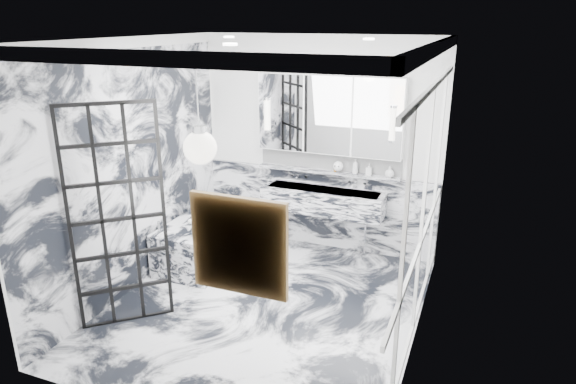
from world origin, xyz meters
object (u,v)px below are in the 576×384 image
at_px(mirror_cabinet, 329,115).
at_px(bathtub, 210,236).
at_px(crittall_door, 118,219).
at_px(trough_sink, 323,200).

height_order(mirror_cabinet, bathtub, mirror_cabinet).
bearing_deg(crittall_door, trough_sink, 17.77).
xyz_separation_m(crittall_door, trough_sink, (1.36, 2.31, -0.40)).
height_order(crittall_door, mirror_cabinet, mirror_cabinet).
height_order(trough_sink, mirror_cabinet, mirror_cabinet).
xyz_separation_m(mirror_cabinet, bathtub, (-1.32, -0.83, -1.54)).
relative_size(trough_sink, bathtub, 0.97).
height_order(crittall_door, bathtub, crittall_door).
bearing_deg(bathtub, crittall_door, -91.27).
distance_m(trough_sink, bathtub, 1.55).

